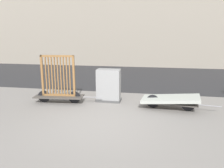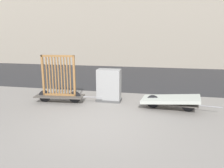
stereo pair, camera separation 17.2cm
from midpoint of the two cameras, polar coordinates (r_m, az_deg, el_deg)
The scene contains 6 objects.
ground_plane at distance 6.32m, azimuth -3.58°, elevation -10.33°, with size 60.00×60.00×0.00m, color gray.
road_strip at distance 13.58m, azimuth 4.23°, elevation 2.11°, with size 56.00×8.16×0.01m.
building_facade at distance 19.58m, azimuth 6.57°, elevation 19.95°, with size 48.00×4.00×10.02m.
bike_cart_with_bedframe at distance 8.29m, azimuth -14.31°, elevation -0.80°, with size 2.51×0.77×1.77m.
bike_cart_with_mattress at distance 7.63m, azimuth 14.35°, elevation -3.97°, with size 2.58×1.13×0.52m.
utility_cabinet at distance 8.27m, azimuth -1.48°, elevation -0.63°, with size 0.93×0.55×1.23m.
Camera 1 is at (1.36, -5.66, 2.45)m, focal length 35.00 mm.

